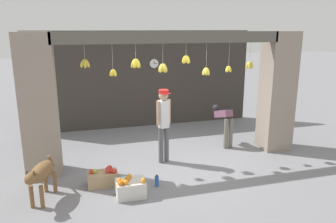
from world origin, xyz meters
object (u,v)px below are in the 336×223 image
wall_clock (154,64)px  fruit_crate_apples (103,178)px  dog (41,174)px  fruit_crate_oranges (130,188)px  worker_stooping (224,121)px  shopkeeper (164,120)px  water_bottle (157,181)px

wall_clock → fruit_crate_apples: bearing=-117.6°
dog → fruit_crate_oranges: (1.50, -0.25, -0.35)m
dog → worker_stooping: 4.61m
shopkeeper → fruit_crate_apples: bearing=14.2°
worker_stooping → fruit_crate_apples: size_ratio=1.74×
wall_clock → shopkeeper: bearing=-99.6°
worker_stooping → fruit_crate_apples: worker_stooping is taller
shopkeeper → fruit_crate_apples: 1.83m
dog → fruit_crate_oranges: size_ratio=1.99×
water_bottle → wall_clock: 4.50m
dog → fruit_crate_apples: size_ratio=1.80×
worker_stooping → fruit_crate_apples: bearing=-164.5°
fruit_crate_apples → dog: bearing=-163.3°
fruit_crate_oranges → wall_clock: bearing=70.7°
fruit_crate_oranges → dog: bearing=170.6°
water_bottle → wall_clock: bearing=76.9°
dog → worker_stooping: worker_stooping is taller
water_bottle → dog: bearing=179.7°
fruit_crate_apples → wall_clock: wall_clock is taller
fruit_crate_apples → water_bottle: bearing=-18.4°
worker_stooping → water_bottle: worker_stooping is taller
fruit_crate_apples → wall_clock: (1.92, 3.68, 1.78)m
worker_stooping → water_bottle: (-2.22, -1.74, -0.55)m
dog → worker_stooping: (4.27, 1.73, 0.15)m
worker_stooping → fruit_crate_oranges: 3.44m
fruit_crate_apples → water_bottle: size_ratio=2.55×
shopkeeper → worker_stooping: 1.91m
wall_clock → water_bottle: bearing=-103.1°
dog → worker_stooping: bearing=131.0°
shopkeeper → dog: bearing=9.4°
shopkeeper → water_bottle: (-0.44, -1.10, -0.88)m
worker_stooping → fruit_crate_apples: (-3.20, -1.41, -0.51)m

